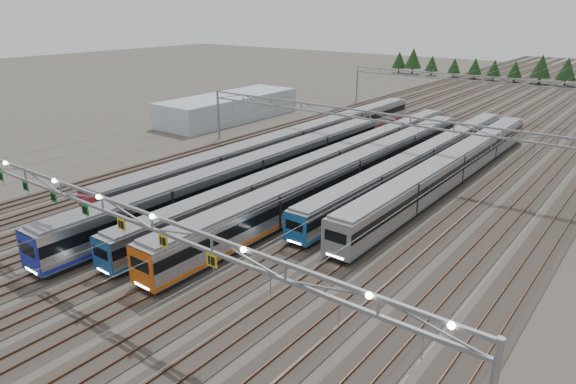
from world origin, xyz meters
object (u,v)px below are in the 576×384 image
Objects in this scene: gantry_near at (101,207)px; gantry_far at (481,84)px; train_b at (253,172)px; train_a at (295,142)px; gantry_mid at (370,123)px; train_c at (331,162)px; train_d at (349,173)px; train_e at (423,159)px; train_f at (452,167)px; west_shed at (229,107)px.

gantry_near is 85.12m from gantry_far.
gantry_far reaches higher than train_b.
train_a is at bearing -103.63° from gantry_far.
train_c is at bearing -111.16° from gantry_mid.
train_d is 31.80m from gantry_near.
train_e is at bearing 53.45° from train_b.
gantry_mid is 1.00× the size of gantry_far.
train_c is at bearing 93.67° from gantry_near.
train_a reaches higher than train_c.
gantry_near reaches higher than train_e.
train_f is at bearing 25.69° from train_c.
gantry_near is 64.91m from west_shed.
train_f is 12.03m from gantry_mid.
gantry_mid is at bearing 66.75° from train_b.
train_e is at bearing 68.27° from train_d.
gantry_mid reaches higher than train_c.
gantry_mid reaches higher than train_b.
train_c is (4.50, 9.89, -0.29)m from train_b.
gantry_mid reaches higher than west_shed.
gantry_mid reaches higher than train_e.
west_shed is (-48.85, 11.93, 0.13)m from train_f.
train_c is at bearing 65.54° from train_b.
gantry_near is 1.00× the size of gantry_mid.
west_shed is at bearing 161.45° from gantry_mid.
gantry_far is (0.05, 85.12, -0.70)m from gantry_near.
train_f is 0.95× the size of gantry_mid.
gantry_mid is 1.88× the size of west_shed.
train_b is at bearing -96.34° from gantry_far.
west_shed reaches higher than train_c.
train_e is at bearing 12.25° from train_a.
train_d is (13.50, -7.38, -0.07)m from train_a.
gantry_near is 40.12m from gantry_mid.
gantry_mid is at bearing -176.53° from train_f.
train_c is 1.19× the size of gantry_near.
west_shed is at bearing -139.26° from gantry_far.
gantry_near is (-2.30, -31.33, 4.93)m from train_d.
train_b is 25.77m from gantry_near.
gantry_far is (11.25, 46.41, 4.15)m from train_a.
train_a is 1.19× the size of gantry_mid.
train_f is 45.92m from gantry_far.
train_d is at bearing 85.81° from gantry_near.
train_f is (4.50, -1.82, 0.22)m from train_e.
train_e is 1.06× the size of train_f.
gantry_mid is (6.75, 15.71, 4.15)m from train_b.
train_a is 1.19× the size of gantry_near.
train_b is at bearing -42.56° from west_shed.
gantry_mid and gantry_far have the same top height.
gantry_near reaches higher than train_a.
train_f is (13.50, 6.49, 0.21)m from train_c.
train_e is 45.49m from west_shed.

